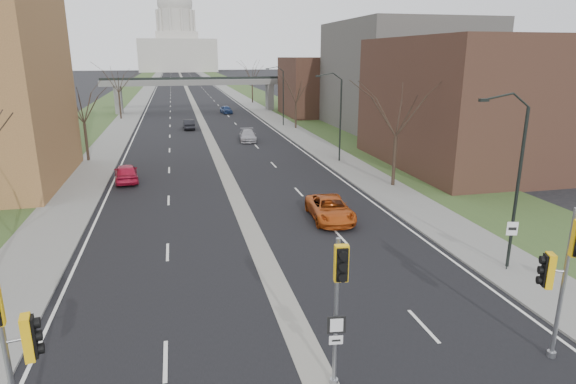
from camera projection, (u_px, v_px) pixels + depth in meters
name	position (u px, v px, depth m)	size (l,w,h in m)	color
ground	(317.00, 376.00, 16.21)	(700.00, 700.00, 0.00)	black
road_surface	(186.00, 88.00, 156.65)	(20.00, 600.00, 0.01)	black
median_strip	(186.00, 88.00, 156.65)	(1.20, 600.00, 0.02)	gray
sidewalk_right	(223.00, 87.00, 159.26)	(4.00, 600.00, 0.12)	gray
sidewalk_left	(148.00, 88.00, 154.01)	(4.00, 600.00, 0.12)	gray
grass_verge_right	(241.00, 87.00, 160.57)	(8.00, 600.00, 0.10)	#314821
grass_verge_left	(129.00, 89.00, 152.70)	(8.00, 600.00, 0.10)	#314821
commercial_block_near	(476.00, 103.00, 46.02)	(16.00, 20.00, 12.00)	#482C22
commercial_block_mid	(402.00, 76.00, 68.96)	(18.00, 22.00, 15.00)	#575550
commercial_block_far	(325.00, 87.00, 85.19)	(14.00, 14.00, 10.00)	#482C22
pedestrian_bridge	(196.00, 86.00, 89.78)	(34.00, 3.00, 6.45)	slate
capitol	(177.00, 42.00, 310.71)	(48.00, 42.00, 55.75)	#BBB7AB
streetlight_near	(510.00, 133.00, 22.32)	(2.61, 0.20, 8.70)	black
streetlight_mid	(333.00, 92.00, 46.66)	(2.61, 0.20, 8.70)	black
streetlight_far	(278.00, 79.00, 71.00)	(2.61, 0.20, 8.70)	black
tree_left_b	(82.00, 99.00, 47.23)	(6.75, 6.75, 8.81)	#382B21
tree_left_c	(117.00, 76.00, 78.84)	(7.65, 7.65, 9.99)	#382B21
tree_right_a	(398.00, 105.00, 37.83)	(7.20, 7.20, 9.40)	#382B21
tree_right_b	(296.00, 88.00, 68.95)	(6.30, 6.30, 8.22)	#382B21
tree_right_c	(252.00, 71.00, 106.06)	(7.65, 7.65, 9.99)	#382B21
signal_pole_left	(10.00, 333.00, 12.05)	(0.96, 1.14, 5.66)	gray
signal_pole_median	(339.00, 290.00, 14.56)	(0.59, 0.85, 5.14)	gray
signal_pole_right	(563.00, 265.00, 16.07)	(0.94, 1.26, 5.61)	gray
speed_limit_sign	(511.00, 237.00, 23.56)	(0.53, 0.17, 2.50)	black
car_left_near	(126.00, 173.00, 40.80)	(1.87, 4.64, 1.58)	#AC1330
car_left_far	(189.00, 124.00, 69.86)	(1.50, 4.29, 1.42)	black
car_right_near	(330.00, 209.00, 31.44)	(2.47, 5.37, 1.49)	#B44813
car_right_mid	(248.00, 135.00, 60.22)	(1.97, 4.84, 1.40)	#9F9DA5
car_right_far	(226.00, 110.00, 88.64)	(1.69, 4.19, 1.43)	navy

